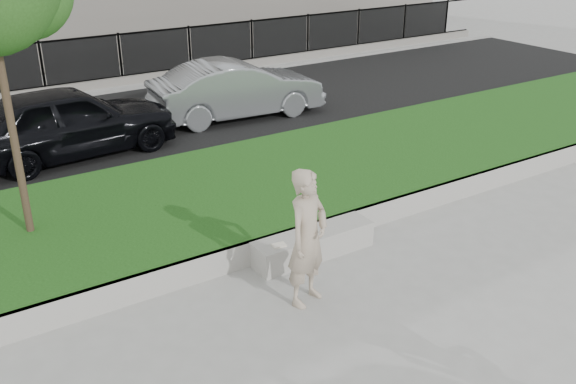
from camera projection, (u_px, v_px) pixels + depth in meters
ground at (311, 290)px, 8.92m from camera, size 90.00×90.00×0.00m
grass_bank at (213, 201)px, 11.15m from camera, size 34.00×4.00×0.40m
grass_kerb at (272, 247)px, 9.64m from camera, size 34.00×0.08×0.40m
street at (110, 128)px, 15.44m from camera, size 34.00×7.00×0.04m
far_pavement at (59, 87)px, 18.87m from camera, size 34.00×3.00×0.12m
iron_fence at (66, 77)px, 17.91m from camera, size 32.00×0.30×1.50m
stone_bench at (313, 244)px, 9.72m from camera, size 1.96×0.49×0.40m
man at (308, 238)px, 8.30m from camera, size 0.81×0.67×1.90m
book at (279, 245)px, 9.24m from camera, size 0.21×0.17×0.02m
car_dark at (68, 121)px, 13.36m from camera, size 4.58×2.13×1.52m
car_silver at (237, 89)px, 15.92m from camera, size 4.41×1.86×1.42m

